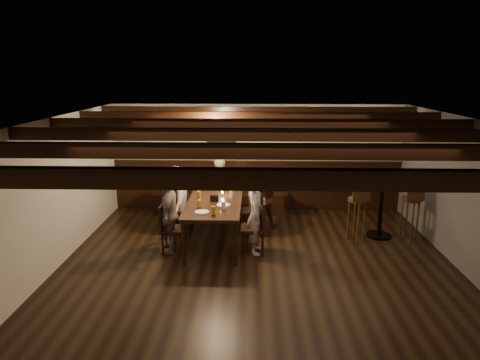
{
  "coord_description": "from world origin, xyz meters",
  "views": [
    {
      "loc": [
        -0.1,
        -6.01,
        3.09
      ],
      "look_at": [
        -0.32,
        1.3,
        1.23
      ],
      "focal_mm": 32.0,
      "sensor_mm": 36.0,
      "label": 1
    }
  ],
  "objects_px": {
    "dining_table": "(215,204)",
    "person_right_far": "(256,215)",
    "chair_left_far": "(172,237)",
    "person_bench_right": "(263,198)",
    "person_bench_centre": "(219,190)",
    "bar_stool_right": "(410,218)",
    "chair_right_near": "(254,219)",
    "bar_stool_left": "(357,218)",
    "person_bench_left": "(175,196)",
    "chair_left_near": "(181,218)",
    "chair_right_far": "(254,237)",
    "high_top_table": "(382,199)",
    "person_left_far": "(169,214)",
    "person_right_near": "(256,203)",
    "person_left_near": "(178,200)"
  },
  "relations": [
    {
      "from": "chair_right_far",
      "to": "high_top_table",
      "type": "distance_m",
      "value": 2.6
    },
    {
      "from": "dining_table",
      "to": "high_top_table",
      "type": "height_order",
      "value": "high_top_table"
    },
    {
      "from": "person_bench_centre",
      "to": "bar_stool_left",
      "type": "relative_size",
      "value": 1.24
    },
    {
      "from": "chair_left_near",
      "to": "chair_right_near",
      "type": "distance_m",
      "value": 1.44
    },
    {
      "from": "dining_table",
      "to": "chair_left_far",
      "type": "relative_size",
      "value": 2.51
    },
    {
      "from": "chair_right_far",
      "to": "high_top_table",
      "type": "relative_size",
      "value": 0.83
    },
    {
      "from": "bar_stool_right",
      "to": "person_left_far",
      "type": "bearing_deg",
      "value": -173.5
    },
    {
      "from": "chair_left_near",
      "to": "person_bench_centre",
      "type": "distance_m",
      "value": 1.03
    },
    {
      "from": "chair_right_near",
      "to": "chair_right_far",
      "type": "xyz_separation_m",
      "value": [
        -0.0,
        -0.9,
        -0.01
      ]
    },
    {
      "from": "dining_table",
      "to": "bar_stool_right",
      "type": "bearing_deg",
      "value": 3.57
    },
    {
      "from": "person_left_near",
      "to": "high_top_table",
      "type": "xyz_separation_m",
      "value": [
        3.89,
        -0.08,
        0.09
      ]
    },
    {
      "from": "person_bench_right",
      "to": "high_top_table",
      "type": "distance_m",
      "value": 2.3
    },
    {
      "from": "person_right_near",
      "to": "dining_table",
      "type": "bearing_deg",
      "value": 120.96
    },
    {
      "from": "person_bench_left",
      "to": "bar_stool_right",
      "type": "distance_m",
      "value": 4.59
    },
    {
      "from": "person_bench_centre",
      "to": "person_left_far",
      "type": "height_order",
      "value": "person_bench_centre"
    },
    {
      "from": "bar_stool_right",
      "to": "bar_stool_left",
      "type": "bearing_deg",
      "value": -179.21
    },
    {
      "from": "person_bench_left",
      "to": "person_left_far",
      "type": "relative_size",
      "value": 0.91
    },
    {
      "from": "bar_stool_left",
      "to": "chair_left_far",
      "type": "bearing_deg",
      "value": -175.36
    },
    {
      "from": "person_left_far",
      "to": "person_bench_right",
      "type": "bearing_deg",
      "value": 129.29
    },
    {
      "from": "person_bench_centre",
      "to": "person_bench_right",
      "type": "xyz_separation_m",
      "value": [
        0.9,
        -0.15,
        -0.12
      ]
    },
    {
      "from": "person_bench_left",
      "to": "person_bench_right",
      "type": "bearing_deg",
      "value": 180.0
    },
    {
      "from": "chair_left_near",
      "to": "high_top_table",
      "type": "height_order",
      "value": "high_top_table"
    },
    {
      "from": "person_bench_centre",
      "to": "bar_stool_right",
      "type": "relative_size",
      "value": 1.24
    },
    {
      "from": "person_bench_centre",
      "to": "bar_stool_left",
      "type": "distance_m",
      "value": 2.79
    },
    {
      "from": "person_left_near",
      "to": "person_bench_left",
      "type": "bearing_deg",
      "value": -161.57
    },
    {
      "from": "person_right_far",
      "to": "high_top_table",
      "type": "relative_size",
      "value": 1.2
    },
    {
      "from": "bar_stool_left",
      "to": "person_bench_left",
      "type": "bearing_deg",
      "value": 162.5
    },
    {
      "from": "chair_left_near",
      "to": "person_right_near",
      "type": "xyz_separation_m",
      "value": [
        1.47,
        -0.01,
        0.32
      ]
    },
    {
      "from": "dining_table",
      "to": "person_right_far",
      "type": "relative_size",
      "value": 1.59
    },
    {
      "from": "dining_table",
      "to": "chair_left_near",
      "type": "height_order",
      "value": "chair_left_near"
    },
    {
      "from": "person_right_near",
      "to": "person_right_far",
      "type": "height_order",
      "value": "person_right_far"
    },
    {
      "from": "chair_right_near",
      "to": "person_bench_left",
      "type": "height_order",
      "value": "person_bench_left"
    },
    {
      "from": "person_left_near",
      "to": "chair_right_near",
      "type": "bearing_deg",
      "value": 90.0
    },
    {
      "from": "chair_left_near",
      "to": "chair_right_near",
      "type": "bearing_deg",
      "value": 90.0
    },
    {
      "from": "person_bench_right",
      "to": "person_right_far",
      "type": "xyz_separation_m",
      "value": [
        -0.15,
        -1.35,
        0.09
      ]
    },
    {
      "from": "person_bench_left",
      "to": "person_left_near",
      "type": "distance_m",
      "value": 0.48
    },
    {
      "from": "person_right_far",
      "to": "high_top_table",
      "type": "bearing_deg",
      "value": -70.78
    },
    {
      "from": "person_bench_centre",
      "to": "person_right_far",
      "type": "xyz_separation_m",
      "value": [
        0.74,
        -1.5,
        -0.03
      ]
    },
    {
      "from": "bar_stool_right",
      "to": "person_bench_left",
      "type": "bearing_deg",
      "value": 169.29
    },
    {
      "from": "person_left_far",
      "to": "person_right_near",
      "type": "height_order",
      "value": "person_left_far"
    },
    {
      "from": "dining_table",
      "to": "chair_right_near",
      "type": "xyz_separation_m",
      "value": [
        0.72,
        0.45,
        -0.45
      ]
    },
    {
      "from": "dining_table",
      "to": "chair_right_near",
      "type": "relative_size",
      "value": 2.21
    },
    {
      "from": "chair_left_near",
      "to": "bar_stool_left",
      "type": "distance_m",
      "value": 3.37
    },
    {
      "from": "chair_right_near",
      "to": "bar_stool_right",
      "type": "height_order",
      "value": "bar_stool_right"
    },
    {
      "from": "chair_left_far",
      "to": "person_bench_right",
      "type": "relative_size",
      "value": 0.73
    },
    {
      "from": "chair_left_far",
      "to": "person_bench_right",
      "type": "distance_m",
      "value": 2.13
    },
    {
      "from": "chair_right_near",
      "to": "person_right_far",
      "type": "height_order",
      "value": "person_right_far"
    },
    {
      "from": "person_right_near",
      "to": "chair_left_far",
      "type": "bearing_deg",
      "value": 121.51
    },
    {
      "from": "chair_left_near",
      "to": "bar_stool_right",
      "type": "distance_m",
      "value": 4.36
    },
    {
      "from": "chair_left_near",
      "to": "chair_right_far",
      "type": "bearing_deg",
      "value": 58.0
    }
  ]
}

